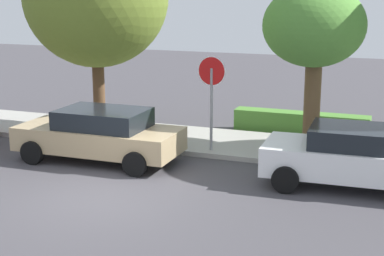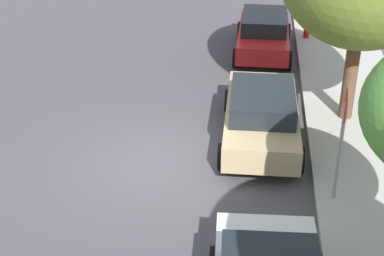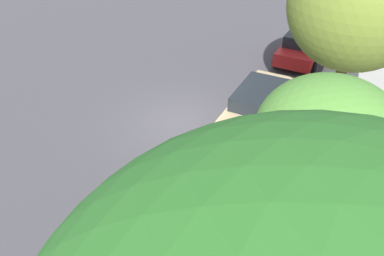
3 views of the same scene
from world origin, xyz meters
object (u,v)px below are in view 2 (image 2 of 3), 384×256
object	(u,v)px
stop_sign	(343,125)
parked_car_red	(264,33)
fire_hydrant	(307,32)
parked_car_tan	(262,114)

from	to	relation	value
stop_sign	parked_car_red	bearing A→B (deg)	-169.70
parked_car_red	fire_hydrant	world-z (taller)	parked_car_red
stop_sign	parked_car_tan	bearing A→B (deg)	-148.32
parked_car_tan	stop_sign	bearing A→B (deg)	31.68
parked_car_tan	parked_car_red	distance (m)	6.24
parked_car_red	fire_hydrant	size ratio (longest dim) A/B	5.84
stop_sign	fire_hydrant	bearing A→B (deg)	-179.97
parked_car_tan	parked_car_red	world-z (taller)	same
stop_sign	parked_car_tan	world-z (taller)	stop_sign
stop_sign	parked_car_red	distance (m)	9.11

